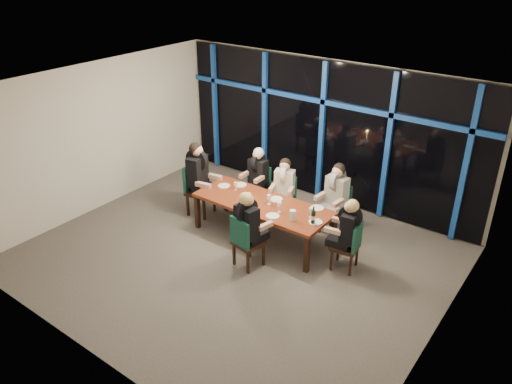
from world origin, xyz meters
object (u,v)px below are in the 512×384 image
Objects in this scene: chair_end_right at (350,244)px; chair_near_mid at (245,240)px; chair_far_left at (259,185)px; water_pitcher at (293,215)px; diner_end_left at (199,169)px; chair_far_mid at (285,196)px; chair_end_left at (196,187)px; diner_far_left at (257,170)px; diner_near_mid at (248,218)px; diner_far_right at (336,189)px; diner_far_mid at (284,181)px; chair_far_right at (337,206)px; dining_table at (262,206)px; diner_end_right at (348,224)px; wine_bottle at (313,217)px.

chair_end_right is 1.77m from chair_near_mid.
water_pitcher is at bearing -37.92° from chair_far_left.
chair_far_left is 1.33m from diner_end_left.
chair_end_left is at bearing -170.08° from chair_far_mid.
diner_near_mid is at bearing -58.53° from diner_far_left.
chair_far_mid is 1.14m from diner_far_right.
diner_end_left is (-1.51, -0.77, 0.14)m from diner_far_mid.
chair_far_right is at bearing -97.96° from diner_near_mid.
chair_end_right is 4.71× the size of water_pitcher.
dining_table is 2.46× the size of chair_end_left.
chair_end_right is at bearing -20.65° from chair_far_left.
diner_end_left is (-2.55, -1.04, 0.46)m from chair_far_right.
diner_near_mid is at bearing -59.61° from chair_far_left.
diner_end_right is (2.49, -0.93, 0.36)m from chair_far_left.
diner_end_right reaches higher than chair_end_left.
dining_table is 2.94× the size of diner_end_right.
diner_far_right is at bearing -98.49° from diner_near_mid.
chair_far_mid is 0.88× the size of diner_end_left.
diner_far_mid is (-1.83, 0.74, 0.36)m from chair_end_right.
diner_end_right is at bearing 4.99° from water_pitcher.
diner_end_right reaches higher than chair_far_mid.
chair_far_right is at bearing 1.71° from chair_far_left.
water_pitcher is (-0.19, -1.19, -0.08)m from diner_far_right.
chair_end_left is 2.19m from diner_near_mid.
diner_near_mid reaches higher than diner_far_left.
chair_end_right is 2.01m from diner_far_mid.
water_pitcher is (0.84, -1.00, -0.02)m from diner_far_mid.
diner_near_mid is (-0.65, -1.92, 0.38)m from chair_far_right.
chair_end_right is 0.76m from wine_bottle.
chair_far_mid is 1.99m from diner_end_right.
diner_end_right is (1.70, 0.04, 0.19)m from dining_table.
chair_far_left is 0.86× the size of chair_end_left.
chair_far_mid is 1.82m from diner_near_mid.
chair_far_right is 1.07× the size of chair_end_right.
diner_far_left is at bearing 134.04° from water_pitcher.
diner_far_left is at bearing -117.35° from diner_end_right.
chair_near_mid reaches higher than water_pitcher.
chair_far_right is (1.77, 0.08, 0.03)m from chair_far_left.
dining_table is 1.66m from chair_end_left.
chair_near_mid is at bearing -61.04° from chair_far_left.
chair_near_mid is at bearing -96.73° from diner_far_mid.
diner_end_left reaches higher than diner_near_mid.
diner_near_mid is at bearing -64.96° from diner_end_right.
chair_far_right is at bearing -97.65° from chair_near_mid.
wine_bottle reaches higher than chair_near_mid.
chair_far_mid is 1.43m from water_pitcher.
diner_far_left is 2.08m from diner_near_mid.
diner_near_mid is (0.02, 0.08, 0.38)m from chair_near_mid.
chair_end_left is at bearing -153.36° from diner_far_right.
chair_near_mid is at bearing -71.41° from dining_table.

